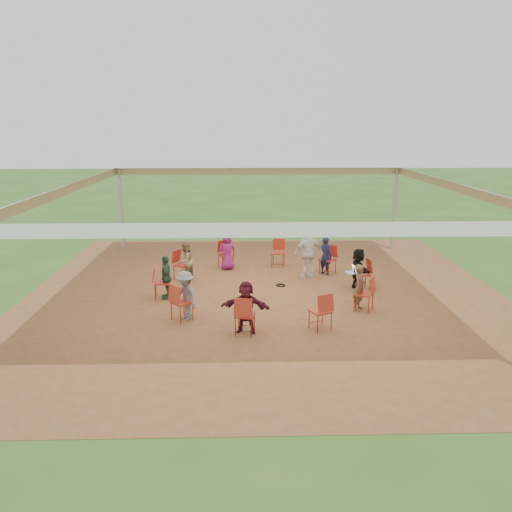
{
  "coord_description": "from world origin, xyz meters",
  "views": [
    {
      "loc": [
        -0.59,
        -13.02,
        4.54
      ],
      "look_at": [
        -0.23,
        0.3,
        1.0
      ],
      "focal_mm": 35.0,
      "sensor_mm": 36.0,
      "label": 1
    }
  ],
  "objects_px": {
    "chair_8": "(320,311)",
    "person_seated_1": "(325,256)",
    "chair_4": "(182,265)",
    "chair_5": "(162,282)",
    "chair_0": "(362,274)",
    "chair_1": "(328,260)",
    "chair_9": "(364,294)",
    "person_seated_0": "(358,269)",
    "person_seated_3": "(185,261)",
    "laptop": "(353,270)",
    "chair_3": "(226,255)",
    "chair_2": "(278,253)",
    "chair_6": "(182,303)",
    "cable_coil": "(281,285)",
    "person_seated_4": "(166,277)",
    "person_seated_5": "(186,295)",
    "person_seated_2": "(227,251)",
    "standing_person": "(308,253)",
    "chair_7": "(245,315)",
    "person_seated_6": "(246,307)",
    "person_seated_7": "(360,287)"
  },
  "relations": [
    {
      "from": "chair_2",
      "to": "cable_coil",
      "type": "bearing_deg",
      "value": 99.97
    },
    {
      "from": "chair_3",
      "to": "chair_7",
      "type": "distance_m",
      "value": 5.27
    },
    {
      "from": "laptop",
      "to": "person_seated_5",
      "type": "bearing_deg",
      "value": 108.58
    },
    {
      "from": "person_seated_3",
      "to": "person_seated_4",
      "type": "xyz_separation_m",
      "value": [
        -0.33,
        -1.61,
        0.0
      ]
    },
    {
      "from": "chair_8",
      "to": "person_seated_1",
      "type": "xyz_separation_m",
      "value": [
        0.81,
        4.31,
        0.15
      ]
    },
    {
      "from": "person_seated_5",
      "to": "standing_person",
      "type": "bearing_deg",
      "value": 91.42
    },
    {
      "from": "person_seated_2",
      "to": "chair_4",
      "type": "bearing_deg",
      "value": 14.11
    },
    {
      "from": "chair_2",
      "to": "chair_7",
      "type": "xyz_separation_m",
      "value": [
        -1.11,
        -5.43,
        0.0
      ]
    },
    {
      "from": "chair_8",
      "to": "laptop",
      "type": "bearing_deg",
      "value": 40.19
    },
    {
      "from": "chair_6",
      "to": "chair_8",
      "type": "xyz_separation_m",
      "value": [
        3.19,
        -0.65,
        0.0
      ]
    },
    {
      "from": "chair_1",
      "to": "person_seated_4",
      "type": "height_order",
      "value": "person_seated_4"
    },
    {
      "from": "chair_0",
      "to": "person_seated_2",
      "type": "bearing_deg",
      "value": 54.92
    },
    {
      "from": "chair_1",
      "to": "standing_person",
      "type": "distance_m",
      "value": 0.88
    },
    {
      "from": "chair_5",
      "to": "person_seated_1",
      "type": "bearing_deg",
      "value": 107.59
    },
    {
      "from": "chair_9",
      "to": "person_seated_0",
      "type": "height_order",
      "value": "person_seated_0"
    },
    {
      "from": "chair_3",
      "to": "cable_coil",
      "type": "distance_m",
      "value": 2.51
    },
    {
      "from": "chair_9",
      "to": "cable_coil",
      "type": "distance_m",
      "value": 2.83
    },
    {
      "from": "chair_5",
      "to": "cable_coil",
      "type": "height_order",
      "value": "chair_5"
    },
    {
      "from": "chair_6",
      "to": "person_seated_6",
      "type": "bearing_deg",
      "value": 21.89
    },
    {
      "from": "chair_2",
      "to": "person_seated_5",
      "type": "relative_size",
      "value": 0.76
    },
    {
      "from": "person_seated_3",
      "to": "laptop",
      "type": "height_order",
      "value": "person_seated_3"
    },
    {
      "from": "person_seated_4",
      "to": "chair_8",
      "type": "bearing_deg",
      "value": 53.08
    },
    {
      "from": "chair_6",
      "to": "person_seated_4",
      "type": "distance_m",
      "value": 1.69
    },
    {
      "from": "chair_3",
      "to": "chair_2",
      "type": "bearing_deg",
      "value": 162.0
    },
    {
      "from": "chair_4",
      "to": "cable_coil",
      "type": "relative_size",
      "value": 2.82
    },
    {
      "from": "chair_3",
      "to": "cable_coil",
      "type": "bearing_deg",
      "value": 107.3
    },
    {
      "from": "chair_6",
      "to": "person_seated_7",
      "type": "bearing_deg",
      "value": 54.92
    },
    {
      "from": "chair_9",
      "to": "standing_person",
      "type": "distance_m",
      "value": 2.99
    },
    {
      "from": "chair_5",
      "to": "person_seated_6",
      "type": "xyz_separation_m",
      "value": [
        2.22,
        -2.29,
        0.15
      ]
    },
    {
      "from": "chair_0",
      "to": "chair_7",
      "type": "bearing_deg",
      "value": 126.0
    },
    {
      "from": "chair_0",
      "to": "person_seated_1",
      "type": "bearing_deg",
      "value": 21.89
    },
    {
      "from": "chair_7",
      "to": "person_seated_2",
      "type": "relative_size",
      "value": 0.76
    },
    {
      "from": "chair_7",
      "to": "person_seated_1",
      "type": "distance_m",
      "value": 5.16
    },
    {
      "from": "chair_0",
      "to": "chair_1",
      "type": "xyz_separation_m",
      "value": [
        -0.71,
        1.56,
        0.0
      ]
    },
    {
      "from": "chair_0",
      "to": "person_seated_6",
      "type": "xyz_separation_m",
      "value": [
        -3.29,
        -2.91,
        0.15
      ]
    },
    {
      "from": "person_seated_1",
      "to": "cable_coil",
      "type": "distance_m",
      "value": 1.92
    },
    {
      "from": "chair_6",
      "to": "person_seated_1",
      "type": "relative_size",
      "value": 0.76
    },
    {
      "from": "chair_4",
      "to": "chair_5",
      "type": "xyz_separation_m",
      "value": [
        -0.34,
        -1.68,
        0.0
      ]
    },
    {
      "from": "chair_1",
      "to": "chair_8",
      "type": "xyz_separation_m",
      "value": [
        -0.9,
        -4.4,
        0.0
      ]
    },
    {
      "from": "chair_1",
      "to": "person_seated_1",
      "type": "xyz_separation_m",
      "value": [
        -0.09,
        -0.08,
        0.15
      ]
    },
    {
      "from": "chair_4",
      "to": "person_seated_5",
      "type": "height_order",
      "value": "person_seated_5"
    },
    {
      "from": "chair_4",
      "to": "chair_6",
      "type": "height_order",
      "value": "same"
    },
    {
      "from": "person_seated_4",
      "to": "person_seated_7",
      "type": "xyz_separation_m",
      "value": [
        4.94,
        -1.01,
        0.0
      ]
    },
    {
      "from": "chair_7",
      "to": "laptop",
      "type": "distance_m",
      "value": 4.26
    },
    {
      "from": "chair_1",
      "to": "person_seated_1",
      "type": "height_order",
      "value": "person_seated_1"
    },
    {
      "from": "chair_8",
      "to": "chair_5",
      "type": "bearing_deg",
      "value": 126.0
    },
    {
      "from": "person_seated_2",
      "to": "laptop",
      "type": "height_order",
      "value": "person_seated_2"
    },
    {
      "from": "chair_6",
      "to": "person_seated_2",
      "type": "bearing_deg",
      "value": 125.08
    },
    {
      "from": "person_seated_4",
      "to": "person_seated_7",
      "type": "relative_size",
      "value": 1.0
    },
    {
      "from": "chair_6",
      "to": "chair_7",
      "type": "xyz_separation_m",
      "value": [
        1.49,
        -0.85,
        0.0
      ]
    }
  ]
}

